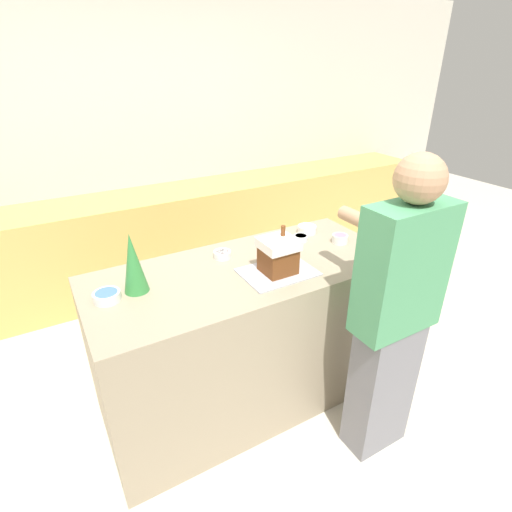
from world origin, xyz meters
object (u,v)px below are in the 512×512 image
Objects in this scene: gingerbread_house at (278,255)px; candy_bowl_far_right at (222,254)px; decorative_tree at (133,263)px; candy_bowl_near_tray_right at (307,229)px; candy_bowl_behind_tray at (289,247)px; person at (393,317)px; candy_bowl_beside_tree at (107,296)px; candy_bowl_front_corner at (340,238)px; candy_bowl_far_left at (301,238)px; baking_tray at (278,272)px.

candy_bowl_far_right is at bearing 120.42° from gingerbread_house.
decorative_tree is 1.20m from candy_bowl_near_tray_right.
decorative_tree is 0.95m from candy_bowl_behind_tray.
candy_bowl_far_right is 0.42m from candy_bowl_behind_tray.
person is (0.52, -0.85, -0.11)m from candy_bowl_far_right.
candy_bowl_beside_tree is 1.08m from candy_bowl_behind_tray.
candy_bowl_far_left is (-0.20, 0.15, -0.01)m from candy_bowl_front_corner.
person reaches higher than candy_bowl_far_left.
candy_bowl_near_tray_right reaches higher than candy_bowl_far_left.
baking_tray is at bearing -15.23° from decorative_tree.
candy_bowl_front_corner reaches higher than candy_bowl_near_tray_right.
candy_bowl_far_right is 0.65m from candy_bowl_near_tray_right.
gingerbread_house is 0.32m from candy_bowl_behind_tray.
candy_bowl_front_corner is 1.09× the size of candy_bowl_far_left.
candy_bowl_front_corner is at bearing 13.83° from baking_tray.
person reaches higher than candy_bowl_near_tray_right.
candy_bowl_far_left is 0.83m from person.
decorative_tree is 0.56m from candy_bowl_far_right.
baking_tray is at bearing -148.36° from gingerbread_house.
candy_bowl_beside_tree is 1.44× the size of candy_bowl_far_left.
candy_bowl_beside_tree is at bearing -178.26° from candy_bowl_behind_tray.
baking_tray is 0.46m from candy_bowl_far_left.
candy_bowl_front_corner reaches higher than candy_bowl_far_right.
candy_bowl_front_corner is (0.55, 0.14, 0.03)m from baking_tray.
baking_tray is 3.81× the size of candy_bowl_far_right.
decorative_tree is (-0.72, 0.20, 0.15)m from baking_tray.
decorative_tree reaches higher than baking_tray.
gingerbread_house is 2.74× the size of candy_bowl_far_left.
candy_bowl_front_corner is at bearing -2.65° from decorative_tree.
gingerbread_house is at bearing -15.21° from decorative_tree.
candy_bowl_far_left is (-0.11, -0.08, -0.01)m from candy_bowl_near_tray_right.
candy_bowl_near_tray_right is (0.47, 0.37, -0.08)m from gingerbread_house.
person is at bearing -98.34° from candy_bowl_near_tray_right.
candy_bowl_far_right is (0.68, 0.14, -0.00)m from candy_bowl_beside_tree.
candy_bowl_beside_tree is 1.25× the size of candy_bowl_far_right.
decorative_tree is 2.40× the size of candy_bowl_beside_tree.
candy_bowl_near_tray_right is (1.18, 0.17, -0.13)m from decorative_tree.
candy_bowl_beside_tree is (-0.15, -0.02, -0.13)m from decorative_tree.
gingerbread_house is at bearing 31.64° from baking_tray.
gingerbread_house is 0.15× the size of person.
candy_bowl_far_left is at bearing 38.60° from gingerbread_house.
decorative_tree reaches higher than candy_bowl_front_corner.
candy_bowl_far_right is at bearing 165.34° from candy_bowl_behind_tray.
candy_bowl_behind_tray is (0.94, 0.01, -0.14)m from decorative_tree.
person is at bearing -34.70° from decorative_tree.
candy_bowl_beside_tree is at bearing 178.39° from candy_bowl_front_corner.
candy_bowl_far_left is at bearing 4.84° from decorative_tree.
decorative_tree is at bearing 145.30° from person.
candy_bowl_front_corner is 0.34m from candy_bowl_behind_tray.
candy_bowl_near_tray_right is 1.35× the size of candy_bowl_far_left.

